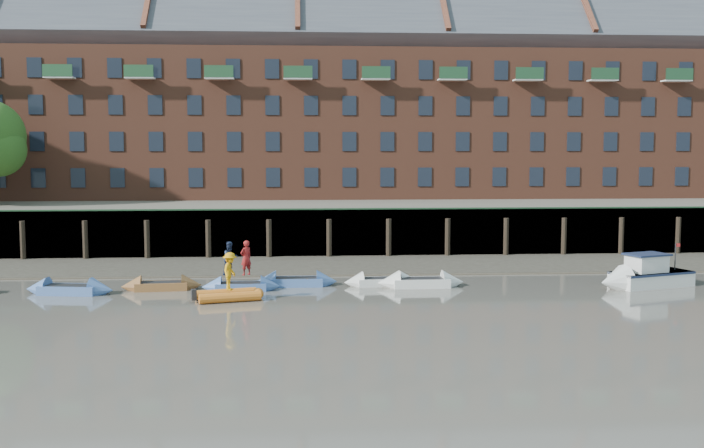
{
  "coord_description": "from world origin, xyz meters",
  "views": [
    {
      "loc": [
        -0.08,
        -32.8,
        7.5
      ],
      "look_at": [
        2.89,
        12.0,
        3.2
      ],
      "focal_mm": 42.0,
      "sensor_mm": 36.0,
      "label": 1
    }
  ],
  "objects": [
    {
      "name": "person_rower_b",
      "position": [
        -3.58,
        9.72,
        1.67
      ],
      "size": [
        1.08,
        1.05,
        1.76
      ],
      "primitive_type": "imported",
      "rotation": [
        0.0,
        0.0,
        0.65
      ],
      "color": "#19233F",
      "rests_on": "rowboat_3"
    },
    {
      "name": "rowboat_6",
      "position": [
        6.43,
        10.08,
        0.24
      ],
      "size": [
        4.66,
        1.44,
        1.34
      ],
      "rotation": [
        0.0,
        0.0,
        0.02
      ],
      "color": "silver",
      "rests_on": "ground"
    },
    {
      "name": "rowboat_1",
      "position": [
        -11.64,
        9.15,
        0.23
      ],
      "size": [
        4.68,
        1.98,
        1.32
      ],
      "rotation": [
        0.0,
        0.0,
        -0.15
      ],
      "color": "#4468A7",
      "rests_on": "ground"
    },
    {
      "name": "apartment_terrace",
      "position": [
        -0.0,
        36.99,
        12.82
      ],
      "size": [
        80.6,
        15.56,
        20.98
      ],
      "color": "brown",
      "rests_on": "bank_terrace"
    },
    {
      "name": "rowboat_4",
      "position": [
        -0.18,
        10.87,
        0.22
      ],
      "size": [
        4.38,
        1.31,
        1.27
      ],
      "rotation": [
        0.0,
        0.0,
        -0.01
      ],
      "color": "#4468A7",
      "rests_on": "ground"
    },
    {
      "name": "ground",
      "position": [
        0.0,
        0.0,
        0.0
      ],
      "size": [
        220.0,
        220.0,
        0.0
      ],
      "primitive_type": "plane",
      "color": "#645F56",
      "rests_on": "ground"
    },
    {
      "name": "person_rower_a",
      "position": [
        -2.78,
        9.7,
        1.7
      ],
      "size": [
        0.78,
        0.76,
        1.81
      ],
      "primitive_type": "imported",
      "rotation": [
        0.0,
        0.0,
        3.85
      ],
      "color": "maroon",
      "rests_on": "rowboat_3"
    },
    {
      "name": "rib_tender",
      "position": [
        -3.35,
        6.92,
        0.24
      ],
      "size": [
        3.34,
        2.26,
        0.56
      ],
      "rotation": [
        0.0,
        0.0,
        0.27
      ],
      "color": "orange",
      "rests_on": "ground"
    },
    {
      "name": "river_wall",
      "position": [
        -0.0,
        22.38,
        1.59
      ],
      "size": [
        110.0,
        1.23,
        3.3
      ],
      "color": "#2D2A26",
      "rests_on": "ground"
    },
    {
      "name": "rowboat_3",
      "position": [
        -3.04,
        9.62,
        0.21
      ],
      "size": [
        4.08,
        1.26,
        1.18
      ],
      "rotation": [
        0.0,
        0.0,
        0.02
      ],
      "color": "#4468A7",
      "rests_on": "ground"
    },
    {
      "name": "person_rib_crew",
      "position": [
        -3.37,
        6.79,
        1.45
      ],
      "size": [
        0.92,
        1.31,
        1.84
      ],
      "primitive_type": "imported",
      "rotation": [
        0.0,
        0.0,
        1.35
      ],
      "color": "orange",
      "rests_on": "rib_tender"
    },
    {
      "name": "rowboat_2",
      "position": [
        -7.19,
        10.07,
        0.21
      ],
      "size": [
        4.23,
        1.6,
        1.2
      ],
      "rotation": [
        0.0,
        0.0,
        0.1
      ],
      "color": "brown",
      "rests_on": "ground"
    },
    {
      "name": "foreshore",
      "position": [
        0.0,
        18.0,
        0.0
      ],
      "size": [
        110.0,
        8.0,
        0.5
      ],
      "primitive_type": "cube",
      "color": "#3D382F",
      "rests_on": "ground"
    },
    {
      "name": "bank_terrace",
      "position": [
        0.0,
        36.0,
        1.6
      ],
      "size": [
        110.0,
        28.0,
        3.2
      ],
      "primitive_type": "cube",
      "color": "#5E594D",
      "rests_on": "ground"
    },
    {
      "name": "rowboat_5",
      "position": [
        4.38,
        10.66,
        0.21
      ],
      "size": [
        4.16,
        1.54,
        1.18
      ],
      "rotation": [
        0.0,
        0.0,
        0.09
      ],
      "color": "silver",
      "rests_on": "ground"
    },
    {
      "name": "mud_band",
      "position": [
        0.0,
        14.6,
        0.0
      ],
      "size": [
        110.0,
        1.6,
        0.1
      ],
      "primitive_type": "cube",
      "color": "#4C4336",
      "rests_on": "ground"
    },
    {
      "name": "motor_launch",
      "position": [
        17.88,
        9.14,
        0.58
      ],
      "size": [
        5.8,
        3.51,
        2.28
      ],
      "rotation": [
        0.0,
        0.0,
        3.48
      ],
      "color": "silver",
      "rests_on": "ground"
    }
  ]
}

